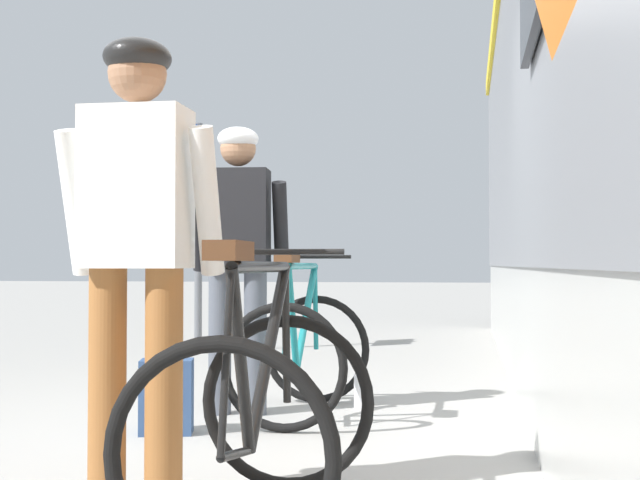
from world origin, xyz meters
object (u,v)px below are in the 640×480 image
(water_bottle_near_the_bikes, at_px, (359,392))
(platform_sign_post, at_px, (199,197))
(cyclist_near_in_white, at_px, (137,227))
(cyclist_far_in_dark, at_px, (238,242))
(bicycle_near_black, at_px, (259,412))
(bicycle_far_teal, at_px, (301,350))
(backpack_on_platform, at_px, (167,397))

(water_bottle_near_the_bikes, relative_size, platform_sign_post, 0.09)
(cyclist_near_in_white, bearing_deg, cyclist_far_in_dark, 94.85)
(cyclist_far_in_dark, xyz_separation_m, bicycle_near_black, (0.68, -2.19, -0.65))
(cyclist_near_in_white, bearing_deg, platform_sign_post, 105.67)
(bicycle_far_teal, bearing_deg, platform_sign_post, 116.84)
(bicycle_far_teal, bearing_deg, bicycle_near_black, -82.74)
(platform_sign_post, bearing_deg, cyclist_far_in_dark, -68.44)
(bicycle_far_teal, bearing_deg, water_bottle_near_the_bikes, 45.97)
(bicycle_far_teal, xyz_separation_m, water_bottle_near_the_bikes, (0.31, 0.32, -0.29))
(bicycle_near_black, bearing_deg, platform_sign_post, 109.91)
(cyclist_near_in_white, height_order, cyclist_far_in_dark, same)
(cyclist_far_in_dark, relative_size, backpack_on_platform, 4.40)
(water_bottle_near_the_bikes, bearing_deg, backpack_on_platform, -134.23)
(water_bottle_near_the_bikes, xyz_separation_m, platform_sign_post, (-2.11, 3.22, 1.51))
(bicycle_far_teal, relative_size, backpack_on_platform, 2.69)
(backpack_on_platform, bearing_deg, cyclist_far_in_dark, 57.91)
(cyclist_near_in_white, height_order, platform_sign_post, platform_sign_post)
(bicycle_far_teal, height_order, platform_sign_post, platform_sign_post)
(backpack_on_platform, bearing_deg, cyclist_near_in_white, -88.24)
(cyclist_near_in_white, bearing_deg, backpack_on_platform, 105.53)
(water_bottle_near_the_bikes, bearing_deg, cyclist_far_in_dark, -157.11)
(cyclist_near_in_white, distance_m, bicycle_far_teal, 2.16)
(cyclist_far_in_dark, distance_m, bicycle_near_black, 2.39)
(cyclist_near_in_white, height_order, bicycle_near_black, cyclist_near_in_white)
(platform_sign_post, bearing_deg, water_bottle_near_the_bikes, -56.82)
(platform_sign_post, bearing_deg, bicycle_near_black, -70.09)
(cyclist_far_in_dark, height_order, bicycle_far_teal, cyclist_far_in_dark)
(bicycle_near_black, bearing_deg, cyclist_far_in_dark, 107.18)
(bicycle_near_black, xyz_separation_m, platform_sign_post, (-2.07, 5.72, 1.22))
(cyclist_near_in_white, xyz_separation_m, cyclist_far_in_dark, (-0.18, 2.07, 0.00))
(backpack_on_platform, distance_m, platform_sign_post, 4.57)
(cyclist_near_in_white, distance_m, backpack_on_platform, 1.70)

